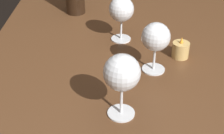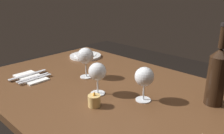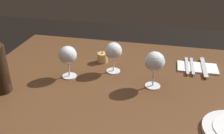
{
  "view_description": "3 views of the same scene",
  "coord_description": "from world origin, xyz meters",
  "px_view_note": "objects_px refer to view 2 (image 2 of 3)",
  "views": [
    {
      "loc": [
        0.75,
        -0.04,
        1.26
      ],
      "look_at": [
        0.03,
        -0.05,
        0.8
      ],
      "focal_mm": 52.8,
      "sensor_mm": 36.0,
      "label": 1
    },
    {
      "loc": [
        -0.76,
        0.72,
        1.21
      ],
      "look_at": [
        0.01,
        -0.08,
        0.82
      ],
      "focal_mm": 37.53,
      "sensor_mm": 36.0,
      "label": 2
    },
    {
      "loc": [
        0.19,
        -1.0,
        1.33
      ],
      "look_at": [
        -0.02,
        -0.08,
        0.84
      ],
      "focal_mm": 41.71,
      "sensor_mm": 36.0,
      "label": 3
    }
  ],
  "objects_px": {
    "votive_candle": "(94,101)",
    "table_knife": "(28,75)",
    "dinner_plate": "(85,56)",
    "folded_napkin": "(31,77)",
    "wine_glass_left": "(97,72)",
    "fork_inner": "(33,77)",
    "wine_glass_centre": "(144,77)",
    "wine_glass_right": "(86,56)",
    "fork_outer": "(35,79)",
    "wine_bottle": "(217,75)"
  },
  "relations": [
    {
      "from": "wine_glass_centre",
      "to": "table_knife",
      "type": "bearing_deg",
      "value": 19.0
    },
    {
      "from": "wine_glass_centre",
      "to": "wine_glass_left",
      "type": "bearing_deg",
      "value": 26.04
    },
    {
      "from": "dinner_plate",
      "to": "votive_candle",
      "type": "bearing_deg",
      "value": 143.1
    },
    {
      "from": "votive_candle",
      "to": "table_knife",
      "type": "xyz_separation_m",
      "value": [
        0.5,
        0.03,
        -0.01
      ]
    },
    {
      "from": "wine_glass_centre",
      "to": "votive_candle",
      "type": "bearing_deg",
      "value": 58.12
    },
    {
      "from": "wine_bottle",
      "to": "folded_napkin",
      "type": "relative_size",
      "value": 1.75
    },
    {
      "from": "wine_glass_left",
      "to": "votive_candle",
      "type": "distance_m",
      "value": 0.14
    },
    {
      "from": "dinner_plate",
      "to": "wine_glass_right",
      "type": "bearing_deg",
      "value": 140.85
    },
    {
      "from": "wine_glass_centre",
      "to": "dinner_plate",
      "type": "distance_m",
      "value": 0.72
    },
    {
      "from": "dinner_plate",
      "to": "folded_napkin",
      "type": "height_order",
      "value": "dinner_plate"
    },
    {
      "from": "votive_candle",
      "to": "dinner_plate",
      "type": "relative_size",
      "value": 0.31
    },
    {
      "from": "wine_bottle",
      "to": "fork_inner",
      "type": "bearing_deg",
      "value": 26.26
    },
    {
      "from": "table_knife",
      "to": "wine_glass_centre",
      "type": "bearing_deg",
      "value": -161.0
    },
    {
      "from": "table_knife",
      "to": "dinner_plate",
      "type": "bearing_deg",
      "value": -82.42
    },
    {
      "from": "wine_glass_right",
      "to": "table_knife",
      "type": "xyz_separation_m",
      "value": [
        0.23,
        0.21,
        -0.11
      ]
    },
    {
      "from": "wine_glass_left",
      "to": "fork_inner",
      "type": "height_order",
      "value": "wine_glass_left"
    },
    {
      "from": "wine_glass_right",
      "to": "table_knife",
      "type": "bearing_deg",
      "value": 42.99
    },
    {
      "from": "wine_glass_left",
      "to": "wine_glass_centre",
      "type": "height_order",
      "value": "wine_glass_centre"
    },
    {
      "from": "fork_inner",
      "to": "wine_glass_left",
      "type": "bearing_deg",
      "value": -162.13
    },
    {
      "from": "wine_glass_right",
      "to": "wine_glass_centre",
      "type": "height_order",
      "value": "wine_glass_right"
    },
    {
      "from": "dinner_plate",
      "to": "folded_napkin",
      "type": "xyz_separation_m",
      "value": [
        -0.09,
        0.45,
        -0.0
      ]
    },
    {
      "from": "dinner_plate",
      "to": "folded_napkin",
      "type": "bearing_deg",
      "value": 101.28
    },
    {
      "from": "wine_glass_centre",
      "to": "fork_inner",
      "type": "xyz_separation_m",
      "value": [
        0.56,
        0.21,
        -0.09
      ]
    },
    {
      "from": "wine_glass_right",
      "to": "wine_glass_centre",
      "type": "relative_size",
      "value": 1.08
    },
    {
      "from": "wine_glass_right",
      "to": "dinner_plate",
      "type": "distance_m",
      "value": 0.39
    },
    {
      "from": "fork_inner",
      "to": "table_knife",
      "type": "bearing_deg",
      "value": 0.0
    },
    {
      "from": "votive_candle",
      "to": "folded_napkin",
      "type": "relative_size",
      "value": 0.35
    },
    {
      "from": "wine_glass_left",
      "to": "table_knife",
      "type": "xyz_separation_m",
      "value": [
        0.42,
        0.12,
        -0.09
      ]
    },
    {
      "from": "wine_glass_left",
      "to": "table_knife",
      "type": "height_order",
      "value": "wine_glass_left"
    },
    {
      "from": "wine_glass_right",
      "to": "table_knife",
      "type": "height_order",
      "value": "wine_glass_right"
    },
    {
      "from": "votive_candle",
      "to": "table_knife",
      "type": "relative_size",
      "value": 0.32
    },
    {
      "from": "wine_bottle",
      "to": "table_knife",
      "type": "distance_m",
      "value": 0.93
    },
    {
      "from": "wine_glass_left",
      "to": "wine_glass_centre",
      "type": "xyz_separation_m",
      "value": [
        -0.19,
        -0.09,
        0.0
      ]
    },
    {
      "from": "wine_bottle",
      "to": "dinner_plate",
      "type": "xyz_separation_m",
      "value": [
        0.9,
        -0.06,
        -0.12
      ]
    },
    {
      "from": "votive_candle",
      "to": "dinner_plate",
      "type": "distance_m",
      "value": 0.7
    },
    {
      "from": "folded_napkin",
      "to": "dinner_plate",
      "type": "bearing_deg",
      "value": -78.72
    },
    {
      "from": "wine_glass_left",
      "to": "table_knife",
      "type": "distance_m",
      "value": 0.45
    },
    {
      "from": "dinner_plate",
      "to": "wine_glass_left",
      "type": "bearing_deg",
      "value": 145.61
    },
    {
      "from": "wine_glass_left",
      "to": "wine_bottle",
      "type": "height_order",
      "value": "wine_bottle"
    },
    {
      "from": "wine_glass_left",
      "to": "dinner_plate",
      "type": "relative_size",
      "value": 0.69
    },
    {
      "from": "folded_napkin",
      "to": "table_knife",
      "type": "xyz_separation_m",
      "value": [
        0.03,
        0.0,
        0.01
      ]
    },
    {
      "from": "wine_bottle",
      "to": "fork_inner",
      "type": "height_order",
      "value": "wine_bottle"
    },
    {
      "from": "fork_inner",
      "to": "wine_glass_right",
      "type": "bearing_deg",
      "value": -129.23
    },
    {
      "from": "fork_outer",
      "to": "table_knife",
      "type": "relative_size",
      "value": 0.86
    },
    {
      "from": "wine_glass_right",
      "to": "folded_napkin",
      "type": "distance_m",
      "value": 0.31
    },
    {
      "from": "fork_outer",
      "to": "table_knife",
      "type": "distance_m",
      "value": 0.08
    },
    {
      "from": "wine_glass_left",
      "to": "wine_bottle",
      "type": "bearing_deg",
      "value": -147.13
    },
    {
      "from": "wine_glass_left",
      "to": "wine_glass_right",
      "type": "xyz_separation_m",
      "value": [
        0.19,
        -0.1,
        0.01
      ]
    },
    {
      "from": "wine_glass_right",
      "to": "dinner_plate",
      "type": "relative_size",
      "value": 0.76
    },
    {
      "from": "wine_glass_right",
      "to": "wine_glass_centre",
      "type": "xyz_separation_m",
      "value": [
        -0.38,
        0.0,
        -0.01
      ]
    }
  ]
}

